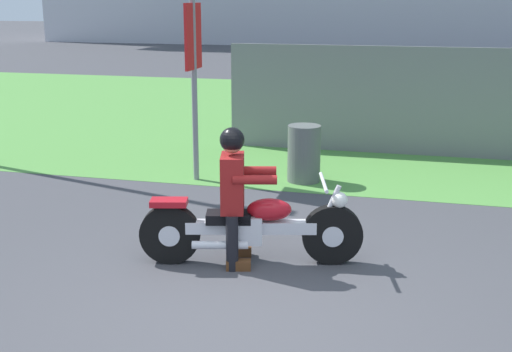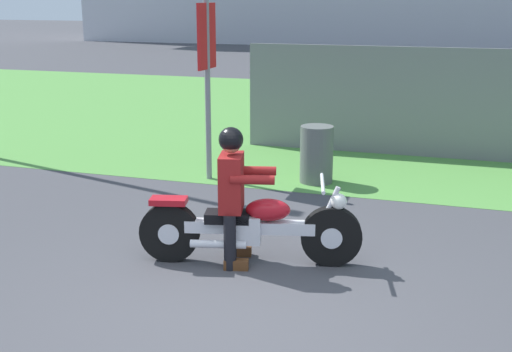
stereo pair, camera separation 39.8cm
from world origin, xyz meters
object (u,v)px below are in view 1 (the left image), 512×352
object	(u,v)px
rider_lead	(234,186)
motorcycle_lead	(252,227)
sign_banner	(194,60)
trash_can	(304,154)

from	to	relation	value
rider_lead	motorcycle_lead	bearing A→B (deg)	-0.88
motorcycle_lead	sign_banner	bearing A→B (deg)	105.35
motorcycle_lead	rider_lead	size ratio (longest dim) A/B	1.58
trash_can	sign_banner	distance (m)	2.04
trash_can	motorcycle_lead	bearing A→B (deg)	-89.16
motorcycle_lead	trash_can	distance (m)	3.14
rider_lead	trash_can	world-z (taller)	rider_lead
rider_lead	sign_banner	size ratio (longest dim) A/B	0.53
rider_lead	sign_banner	bearing A→B (deg)	102.45
motorcycle_lead	sign_banner	world-z (taller)	sign_banner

